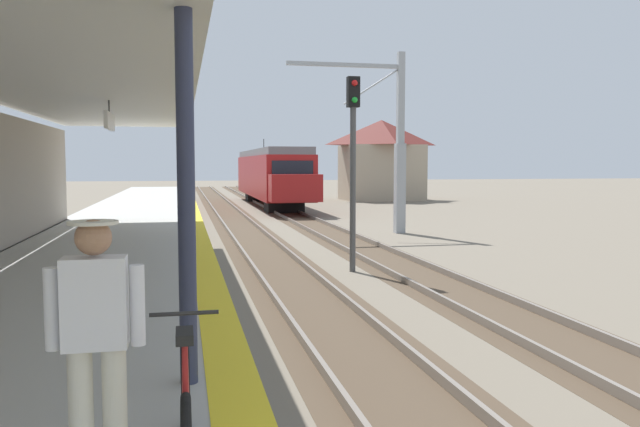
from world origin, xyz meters
name	(u,v)px	position (x,y,z in m)	size (l,w,h in m)	color
station_platform	(112,259)	(-2.50, 16.00, 0.45)	(5.00, 80.00, 0.91)	#A8A8A3
track_pair_nearest_platform	(262,249)	(1.90, 20.00, 0.05)	(2.34, 120.00, 0.16)	#4C3D2D
track_pair_middle	(360,246)	(5.30, 20.00, 0.05)	(2.34, 120.00, 0.16)	#4C3D2D
approaching_train	(271,174)	(5.30, 42.35, 2.18)	(2.93, 19.60, 4.76)	maroon
commuter_person	(96,338)	(-1.22, 3.02, 1.84)	(0.59, 0.30, 1.67)	beige
bicycle_beside_commuter	(186,416)	(-0.68, 3.05, 1.29)	(0.48, 1.82, 1.04)	black
rail_signal_post	(353,153)	(3.78, 15.38, 3.19)	(0.32, 0.34, 5.20)	#4C4C4C
catenary_pylon_far_side	(393,147)	(7.91, 24.22, 3.60)	(5.00, 0.40, 7.50)	#9EA3A8
distant_trackside_house	(381,158)	(14.96, 47.82, 3.34)	(6.60, 5.28, 6.40)	tan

